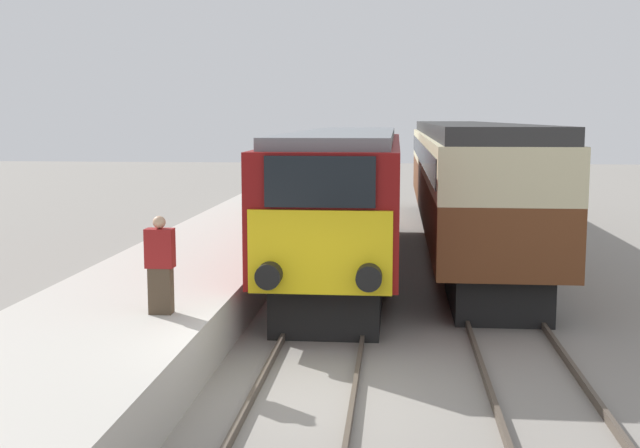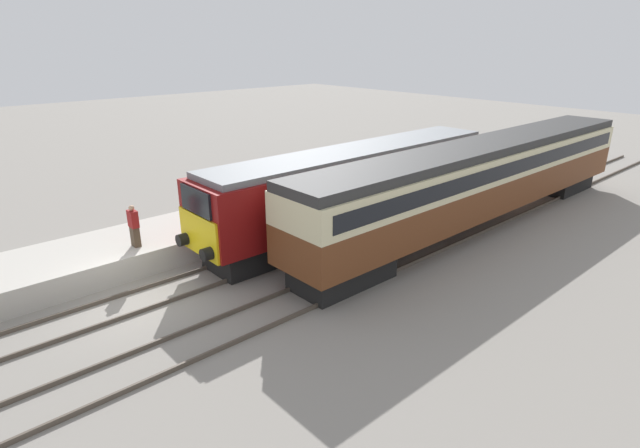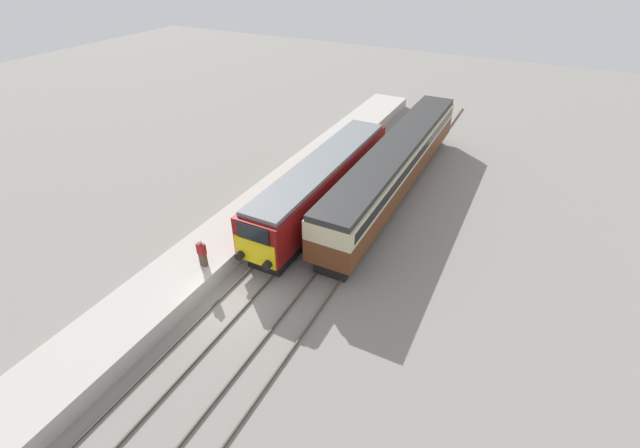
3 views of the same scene
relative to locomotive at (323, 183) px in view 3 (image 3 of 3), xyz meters
The scene contains 7 objects.
ground_plane 10.32m from the locomotive, 90.00° to the right, with size 120.00×120.00×0.00m, color gray.
platform_left 4.24m from the locomotive, 147.37° to the right, with size 3.50×50.00×0.92m.
rails_near_track 5.49m from the locomotive, 90.00° to the right, with size 1.51×60.00×0.14m.
rails_far_track 6.46m from the locomotive, 56.38° to the right, with size 1.50×60.00×0.14m.
locomotive is the anchor object (origin of this frame).
passenger_carriage 5.63m from the locomotive, 52.82° to the left, with size 2.75×21.65×3.84m.
person_on_platform 9.33m from the locomotive, 104.97° to the right, with size 0.44×0.26×1.57m.
Camera 3 is at (10.98, -11.60, 15.27)m, focal length 24.00 mm.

